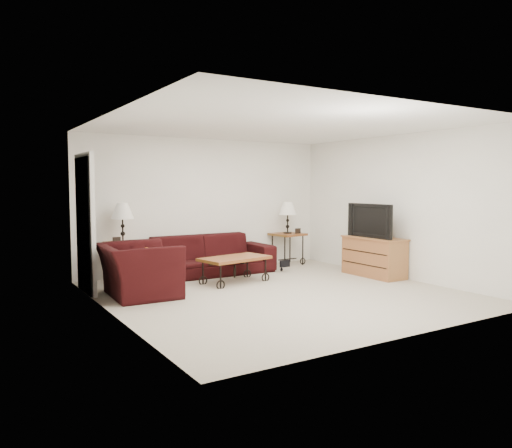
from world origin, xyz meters
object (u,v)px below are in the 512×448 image
Objects in this scene: side_table_right at (287,249)px; tv_stand at (374,257)px; lamp_right at (288,218)px; backpack at (282,261)px; lamp_left at (123,223)px; television at (374,221)px; armchair at (138,270)px; sofa at (207,255)px; side_table_left at (123,262)px; coffee_table at (235,270)px.

side_table_right is 0.55× the size of tv_stand.
lamp_right is 1.62× the size of backpack.
backpack is at bearing -12.79° from lamp_left.
lamp_right is 1.97m from television.
armchair is 4.18m from television.
backpack is (1.33, -0.46, -0.16)m from sofa.
side_table_left is 4.38m from tv_stand.
coffee_table is 2.54m from tv_stand.
television is (0.53, -1.90, 0.04)m from lamp_right.
coffee_table is 2.90× the size of backpack.
armchair reaches higher than side_table_right.
sofa is at bearing -174.63° from lamp_right.
lamp_right reaches higher than sofa.
coffee_table is at bearing -82.53° from armchair.
tv_stand is 1.70m from backpack.
lamp_left is 0.64× the size of television.
side_table_left is 0.64× the size of television.
tv_stand is at bearing -18.01° from coffee_table.
television is 2.64× the size of backpack.
sofa is at bearing -125.13° from television.
tv_stand is at bearing -96.38° from armchair.
backpack is at bearing -132.60° from lamp_right.
lamp_left reaches higher than lamp_right.
side_table_left reaches higher than side_table_right.
armchair is 1.02× the size of tv_stand.
side_table_left is 3.40m from side_table_right.
sofa is 1.97m from armchair.
side_table_right is 3.78m from armchair.
coffee_table is at bearing -159.49° from backpack.
side_table_left is 1.90m from coffee_table.
armchair is at bearing -98.79° from television.
side_table_right is 0.62× the size of television.
lamp_left is (-3.40, -0.00, 0.67)m from side_table_right.
sofa reaches higher than backpack.
television is at bearing -35.13° from sofa.
coffee_table is at bearing -86.84° from sofa.
lamp_left is (-0.00, 0.00, 0.66)m from side_table_left.
television is at bearing -74.50° from lamp_right.
coffee_table is (-1.86, -1.11, -0.75)m from lamp_right.
sofa reaches higher than coffee_table.
side_table_left is at bearing 0.00° from lamp_left.
backpack is at bearing -75.72° from armchair.
side_table_left is 3.46m from lamp_right.
television reaches higher than backpack.
lamp_left is 0.57× the size of tv_stand.
armchair is at bearing -146.58° from sofa.
tv_stand is (2.46, -1.72, -0.01)m from sofa.
tv_stand reaches higher than side_table_right.
lamp_left is 4.36m from television.
side_table_right is 2.08m from television.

